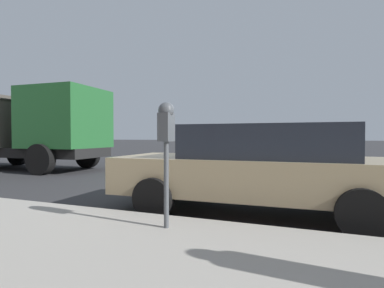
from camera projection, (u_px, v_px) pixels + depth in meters
ground_plane at (233, 199)px, 6.09m from camera, size 220.00×220.00×0.00m
parking_meter at (166, 132)px, 3.58m from camera, size 0.21×0.19×1.51m
car_tan at (258, 167)px, 4.98m from camera, size 2.08×4.69×1.47m
dump_truck at (7, 127)px, 12.01m from camera, size 3.08×8.46×3.04m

